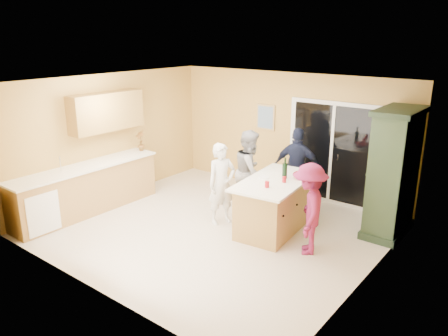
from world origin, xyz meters
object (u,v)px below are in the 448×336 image
Objects in this scene: woman_grey at (250,172)px; woman_magenta at (309,209)px; green_hutch at (393,175)px; woman_white at (222,184)px; kitchen_island at (275,206)px; woman_navy at (297,168)px.

woman_grey reaches higher than woman_magenta.
green_hutch is 1.46× the size of woman_white.
green_hutch is at bearing 125.44° from woman_magenta.
kitchen_island is 1.03m from woman_white.
woman_grey is (-2.46, -0.69, -0.26)m from green_hutch.
woman_white is 1.78m from woman_magenta.
woman_navy is 1.96m from woman_magenta.
woman_magenta is (-0.78, -1.51, -0.34)m from green_hutch.
green_hutch is 2.96m from woman_white.
green_hutch is 1.36× the size of woman_grey.
kitchen_island is 1.24× the size of woman_white.
woman_magenta is (1.68, -0.82, -0.08)m from woman_grey.
green_hutch reaches higher than woman_magenta.
woman_grey is 1.88m from woman_magenta.
woman_navy is (0.67, 1.57, 0.05)m from woman_white.
woman_magenta reaches higher than kitchen_island.
kitchen_island is at bearing -46.66° from woman_white.
kitchen_island is at bearing -140.08° from woman_grey.
green_hutch is at bearing -37.31° from woman_white.
woman_navy is (-1.89, 0.11, -0.27)m from green_hutch.
woman_navy is at bearing -58.51° from woman_grey.
woman_grey is 1.01× the size of woman_navy.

